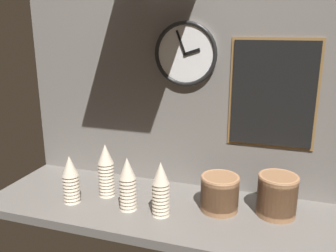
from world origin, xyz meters
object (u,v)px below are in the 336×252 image
object	(u,v)px
bowl_stack_far_right	(277,194)
cup_stack_center_left	(106,170)
cup_stack_center_right	(161,189)
menu_board	(273,94)
cup_stack_left	(71,179)
wall_clock	(186,54)
cup_stack_center	(128,184)
bowl_stack_right	(220,192)

from	to	relation	value
bowl_stack_far_right	cup_stack_center_left	bearing A→B (deg)	-175.35
cup_stack_center_right	menu_board	size ratio (longest dim) A/B	0.49
cup_stack_left	wall_clock	xyz separation A→B (m)	(0.44, 0.34, 0.55)
cup_stack_left	bowl_stack_far_right	distance (m)	0.92
cup_stack_center_left	cup_stack_center_right	size ratio (longest dim) A/B	1.07
cup_stack_left	cup_stack_center_right	bearing A→B (deg)	2.03
menu_board	cup_stack_left	bearing A→B (deg)	-157.73
cup_stack_center_left	bowl_stack_far_right	world-z (taller)	cup_stack_center_left
cup_stack_center	bowl_stack_right	world-z (taller)	cup_stack_center
cup_stack_center_right	wall_clock	distance (m)	0.63
cup_stack_center	wall_clock	xyz separation A→B (m)	(0.17, 0.32, 0.54)
cup_stack_left	bowl_stack_right	world-z (taller)	cup_stack_left
cup_stack_center_left	menu_board	world-z (taller)	menu_board
bowl_stack_right	cup_stack_center_right	bearing A→B (deg)	-151.43
cup_stack_center_right	bowl_stack_far_right	world-z (taller)	cup_stack_center_right
menu_board	wall_clock	bearing A→B (deg)	-178.74
bowl_stack_far_right	menu_board	bearing A→B (deg)	107.50
cup_stack_center_right	menu_board	distance (m)	0.65
cup_stack_left	cup_stack_center_right	world-z (taller)	cup_stack_center_right
cup_stack_left	menu_board	xyz separation A→B (m)	(0.85, 0.35, 0.38)
bowl_stack_far_right	cup_stack_center	bearing A→B (deg)	-166.15
cup_stack_left	bowl_stack_far_right	xyz separation A→B (m)	(0.90, 0.17, -0.02)
bowl_stack_right	menu_board	world-z (taller)	menu_board
cup_stack_center_right	bowl_stack_right	distance (m)	0.27
cup_stack_center_right	bowl_stack_right	size ratio (longest dim) A/B	1.43
cup_stack_center_left	bowl_stack_right	distance (m)	0.54
cup_stack_center_left	bowl_stack_far_right	distance (m)	0.78
bowl_stack_right	menu_board	distance (m)	0.50
bowl_stack_far_right	wall_clock	size ratio (longest dim) A/B	0.60
bowl_stack_far_right	menu_board	world-z (taller)	menu_board
bowl_stack_far_right	wall_clock	bearing A→B (deg)	160.27
bowl_stack_far_right	menu_board	size ratio (longest dim) A/B	0.37
cup_stack_center_right	wall_clock	world-z (taller)	wall_clock
cup_stack_center	bowl_stack_right	distance (m)	0.41
bowl_stack_right	wall_clock	world-z (taller)	wall_clock
cup_stack_center	bowl_stack_right	bearing A→B (deg)	17.53
bowl_stack_far_right	bowl_stack_right	bearing A→B (deg)	-172.28
cup_stack_center	cup_stack_center_right	bearing A→B (deg)	-1.43
cup_stack_center_right	bowl_stack_far_right	size ratio (longest dim) A/B	1.34
cup_stack_left	cup_stack_center	world-z (taller)	cup_stack_center
cup_stack_left	cup_stack_center_left	distance (m)	0.17
cup_stack_left	menu_board	size ratio (longest dim) A/B	0.46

